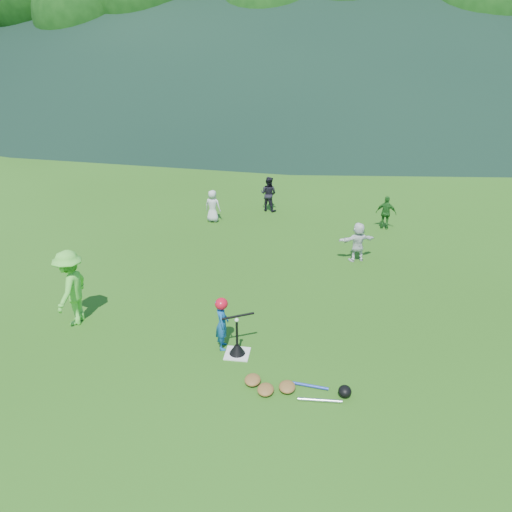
{
  "coord_description": "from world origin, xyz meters",
  "views": [
    {
      "loc": [
        1.43,
        -7.62,
        5.46
      ],
      "look_at": [
        0.0,
        2.5,
        0.9
      ],
      "focal_mm": 35.0,
      "sensor_mm": 36.0,
      "label": 1
    }
  ],
  "objects_px": {
    "adult_coach": "(71,288)",
    "fielder_a": "(213,206)",
    "home_plate": "(237,354)",
    "batter_child": "(222,324)",
    "batting_tee": "(237,348)",
    "fielder_d": "(358,242)",
    "equipment_pile": "(287,387)",
    "fielder_b": "(268,194)",
    "fielder_c": "(386,213)"
  },
  "relations": [
    {
      "from": "adult_coach",
      "to": "fielder_a",
      "type": "xyz_separation_m",
      "value": [
        1.48,
        6.34,
        -0.29
      ]
    },
    {
      "from": "home_plate",
      "to": "batter_child",
      "type": "height_order",
      "value": "batter_child"
    },
    {
      "from": "batter_child",
      "to": "batting_tee",
      "type": "xyz_separation_m",
      "value": [
        0.31,
        -0.18,
        -0.38
      ]
    },
    {
      "from": "batter_child",
      "to": "adult_coach",
      "type": "height_order",
      "value": "adult_coach"
    },
    {
      "from": "home_plate",
      "to": "fielder_d",
      "type": "height_order",
      "value": "fielder_d"
    },
    {
      "from": "equipment_pile",
      "to": "home_plate",
      "type": "bearing_deg",
      "value": 138.1
    },
    {
      "from": "fielder_b",
      "to": "fielder_c",
      "type": "distance_m",
      "value": 3.92
    },
    {
      "from": "fielder_b",
      "to": "fielder_d",
      "type": "height_order",
      "value": "fielder_b"
    },
    {
      "from": "fielder_b",
      "to": "batting_tee",
      "type": "distance_m",
      "value": 8.31
    },
    {
      "from": "home_plate",
      "to": "equipment_pile",
      "type": "bearing_deg",
      "value": -41.9
    },
    {
      "from": "fielder_c",
      "to": "batter_child",
      "type": "bearing_deg",
      "value": 73.95
    },
    {
      "from": "home_plate",
      "to": "batting_tee",
      "type": "bearing_deg",
      "value": 0.0
    },
    {
      "from": "fielder_a",
      "to": "fielder_c",
      "type": "relative_size",
      "value": 0.99
    },
    {
      "from": "fielder_a",
      "to": "batting_tee",
      "type": "bearing_deg",
      "value": 115.46
    },
    {
      "from": "fielder_a",
      "to": "fielder_c",
      "type": "xyz_separation_m",
      "value": [
        5.34,
        0.07,
        0.01
      ]
    },
    {
      "from": "fielder_d",
      "to": "fielder_b",
      "type": "bearing_deg",
      "value": -73.6
    },
    {
      "from": "batter_child",
      "to": "fielder_c",
      "type": "height_order",
      "value": "fielder_c"
    },
    {
      "from": "fielder_a",
      "to": "fielder_d",
      "type": "xyz_separation_m",
      "value": [
        4.39,
        -2.42,
        0.02
      ]
    },
    {
      "from": "fielder_b",
      "to": "equipment_pile",
      "type": "bearing_deg",
      "value": 117.23
    },
    {
      "from": "home_plate",
      "to": "fielder_b",
      "type": "relative_size",
      "value": 0.39
    },
    {
      "from": "fielder_c",
      "to": "adult_coach",
      "type": "bearing_deg",
      "value": 55.03
    },
    {
      "from": "fielder_b",
      "to": "home_plate",
      "type": "bearing_deg",
      "value": 111.29
    },
    {
      "from": "fielder_c",
      "to": "fielder_a",
      "type": "bearing_deg",
      "value": 12.61
    },
    {
      "from": "fielder_a",
      "to": "fielder_b",
      "type": "xyz_separation_m",
      "value": [
        1.62,
        1.29,
        0.07
      ]
    },
    {
      "from": "batter_child",
      "to": "batting_tee",
      "type": "height_order",
      "value": "batter_child"
    },
    {
      "from": "home_plate",
      "to": "fielder_c",
      "type": "distance_m",
      "value": 7.83
    },
    {
      "from": "adult_coach",
      "to": "equipment_pile",
      "type": "height_order",
      "value": "adult_coach"
    },
    {
      "from": "batter_child",
      "to": "fielder_a",
      "type": "relative_size",
      "value": 1.01
    },
    {
      "from": "batter_child",
      "to": "fielder_a",
      "type": "bearing_deg",
      "value": 4.2
    },
    {
      "from": "fielder_c",
      "to": "home_plate",
      "type": "bearing_deg",
      "value": 76.62
    },
    {
      "from": "home_plate",
      "to": "adult_coach",
      "type": "distance_m",
      "value": 3.64
    },
    {
      "from": "fielder_d",
      "to": "batting_tee",
      "type": "relative_size",
      "value": 1.55
    },
    {
      "from": "batter_child",
      "to": "equipment_pile",
      "type": "bearing_deg",
      "value": -139.29
    },
    {
      "from": "adult_coach",
      "to": "fielder_d",
      "type": "distance_m",
      "value": 7.06
    },
    {
      "from": "adult_coach",
      "to": "fielder_a",
      "type": "distance_m",
      "value": 6.51
    },
    {
      "from": "adult_coach",
      "to": "fielder_d",
      "type": "height_order",
      "value": "adult_coach"
    },
    {
      "from": "batter_child",
      "to": "adult_coach",
      "type": "bearing_deg",
      "value": 71.68
    },
    {
      "from": "home_plate",
      "to": "equipment_pile",
      "type": "xyz_separation_m",
      "value": [
        1.01,
        -0.9,
        0.06
      ]
    },
    {
      "from": "fielder_c",
      "to": "fielder_d",
      "type": "height_order",
      "value": "fielder_d"
    },
    {
      "from": "adult_coach",
      "to": "batting_tee",
      "type": "distance_m",
      "value": 3.62
    },
    {
      "from": "fielder_c",
      "to": "fielder_d",
      "type": "distance_m",
      "value": 2.66
    },
    {
      "from": "fielder_d",
      "to": "batting_tee",
      "type": "xyz_separation_m",
      "value": [
        -2.37,
        -4.58,
        -0.4
      ]
    },
    {
      "from": "fielder_c",
      "to": "batting_tee",
      "type": "xyz_separation_m",
      "value": [
        -3.33,
        -7.07,
        -0.39
      ]
    },
    {
      "from": "adult_coach",
      "to": "batting_tee",
      "type": "bearing_deg",
      "value": 77.7
    },
    {
      "from": "home_plate",
      "to": "fielder_d",
      "type": "distance_m",
      "value": 5.19
    },
    {
      "from": "equipment_pile",
      "to": "fielder_d",
      "type": "bearing_deg",
      "value": 76.01
    },
    {
      "from": "fielder_d",
      "to": "batting_tee",
      "type": "bearing_deg",
      "value": 42.25
    },
    {
      "from": "home_plate",
      "to": "adult_coach",
      "type": "height_order",
      "value": "adult_coach"
    },
    {
      "from": "adult_coach",
      "to": "fielder_b",
      "type": "xyz_separation_m",
      "value": [
        3.1,
        7.63,
        -0.21
      ]
    },
    {
      "from": "fielder_d",
      "to": "home_plate",
      "type": "bearing_deg",
      "value": 42.25
    }
  ]
}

